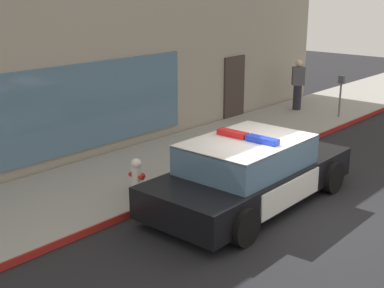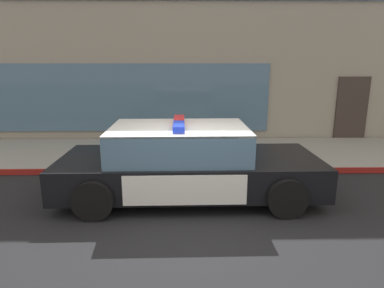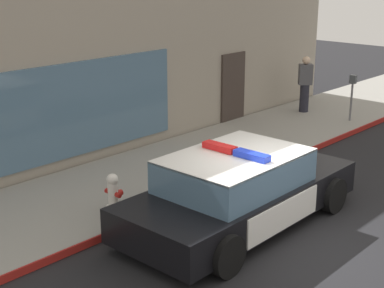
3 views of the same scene
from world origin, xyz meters
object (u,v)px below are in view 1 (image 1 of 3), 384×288
(fire_hydrant, at_px, (137,176))
(pedestrian_on_sidewalk, at_px, (298,85))
(parking_meter, at_px, (341,88))
(police_cruiser, at_px, (250,172))

(fire_hydrant, relative_size, pedestrian_on_sidewalk, 0.42)
(pedestrian_on_sidewalk, xyz_separation_m, parking_meter, (-0.00, -1.58, 0.07))
(fire_hydrant, bearing_deg, parking_meter, -0.30)
(fire_hydrant, bearing_deg, pedestrian_on_sidewalk, 9.82)
(police_cruiser, xyz_separation_m, fire_hydrant, (-1.34, 1.88, -0.18))
(police_cruiser, bearing_deg, parking_meter, 12.97)
(pedestrian_on_sidewalk, bearing_deg, fire_hydrant, 145.18)
(police_cruiser, xyz_separation_m, pedestrian_on_sidewalk, (7.51, 3.41, 0.33))
(fire_hydrant, xyz_separation_m, pedestrian_on_sidewalk, (8.85, 1.53, 0.51))
(police_cruiser, height_order, parking_meter, police_cruiser)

